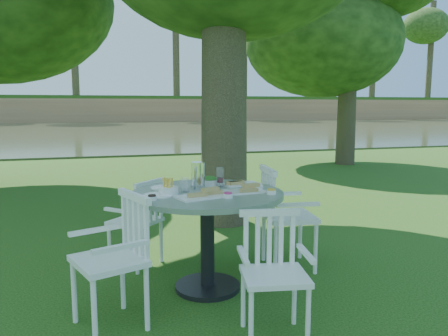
% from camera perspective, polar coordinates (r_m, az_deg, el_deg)
% --- Properties ---
extents(ground, '(140.00, 140.00, 0.00)m').
position_cam_1_polar(ground, '(5.10, 0.63, -9.81)').
color(ground, '#163B0C').
rests_on(ground, ground).
extents(table, '(1.28, 1.28, 0.85)m').
position_cam_1_polar(table, '(3.71, -2.20, -5.94)').
color(table, black).
rests_on(table, ground).
extents(chair_ne, '(0.52, 0.55, 0.98)m').
position_cam_1_polar(chair_ne, '(4.26, 7.24, -5.42)').
color(chair_ne, white).
rests_on(chair_ne, ground).
extents(chair_nw, '(0.60, 0.60, 0.86)m').
position_cam_1_polar(chair_nw, '(4.34, -10.67, -6.20)').
color(chair_nw, white).
rests_on(chair_nw, ground).
extents(chair_sw, '(0.58, 0.60, 0.95)m').
position_cam_1_polar(chair_sw, '(3.26, -13.32, -10.25)').
color(chair_sw, white).
rests_on(chair_sw, ground).
extents(chair_se, '(0.49, 0.47, 0.85)m').
position_cam_1_polar(chair_se, '(3.09, 6.29, -12.22)').
color(chair_se, white).
rests_on(chair_se, ground).
extents(tableware, '(1.11, 0.74, 0.24)m').
position_cam_1_polar(tableware, '(3.71, -3.07, -2.23)').
color(tableware, white).
rests_on(tableware, table).
extents(river, '(100.00, 28.00, 0.12)m').
position_cam_1_polar(river, '(27.72, -13.27, 4.69)').
color(river, '#323A22').
rests_on(river, ground).
extents(far_bank, '(100.00, 18.00, 15.20)m').
position_cam_1_polar(far_bank, '(46.14, -14.45, 14.97)').
color(far_bank, '#A2714B').
rests_on(far_bank, ground).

